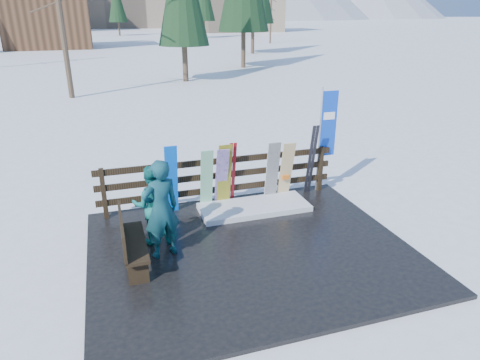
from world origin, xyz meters
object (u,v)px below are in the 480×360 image
object	(u,v)px
rental_flag	(326,128)
person_front	(161,209)
snowboard_0	(171,180)
snowboard_5	(286,170)
snowboard_1	(207,180)
person_back	(152,205)
bench	(130,240)
snowboard_2	(224,176)
snowboard_4	(272,172)
snowboard_3	(222,178)

from	to	relation	value
rental_flag	person_front	world-z (taller)	rental_flag
snowboard_0	snowboard_5	xyz separation A→B (m)	(2.73, 0.00, -0.09)
snowboard_1	person_back	world-z (taller)	person_back
bench	snowboard_2	world-z (taller)	snowboard_2
snowboard_0	snowboard_5	distance (m)	2.73
person_front	bench	bearing A→B (deg)	0.16
snowboard_2	snowboard_4	bearing A→B (deg)	-0.00
rental_flag	snowboard_5	bearing A→B (deg)	-166.67
snowboard_0	rental_flag	bearing A→B (deg)	3.99
person_front	snowboard_2	bearing A→B (deg)	-150.67
snowboard_0	person_back	distance (m)	1.28
bench	person_back	bearing A→B (deg)	55.91
rental_flag	snowboard_3	bearing A→B (deg)	-174.35
snowboard_1	person_back	distance (m)	1.77
snowboard_0	snowboard_2	size ratio (longest dim) A/B	1.05
bench	person_back	distance (m)	0.94
bench	snowboard_2	distance (m)	2.96
snowboard_4	rental_flag	distance (m)	1.75
bench	snowboard_4	size ratio (longest dim) A/B	1.01
snowboard_2	snowboard_3	size ratio (longest dim) A/B	1.04
snowboard_1	snowboard_3	size ratio (longest dim) A/B	0.97
snowboard_0	person_front	distance (m)	1.78
person_back	snowboard_4	bearing A→B (deg)	-149.74
bench	snowboard_3	distance (m)	2.91
snowboard_3	person_front	size ratio (longest dim) A/B	0.81
snowboard_1	snowboard_2	size ratio (longest dim) A/B	0.94
snowboard_1	snowboard_5	size ratio (longest dim) A/B	1.00
snowboard_2	person_front	distance (m)	2.39
snowboard_0	snowboard_1	distance (m)	0.79
rental_flag	person_front	size ratio (longest dim) A/B	1.39
bench	snowboard_4	bearing A→B (deg)	28.90
snowboard_1	snowboard_5	bearing A→B (deg)	0.00
snowboard_0	person_front	size ratio (longest dim) A/B	0.88
snowboard_2	person_back	xyz separation A→B (m)	(-1.76, -1.15, 0.02)
snowboard_2	snowboard_5	world-z (taller)	snowboard_2
snowboard_4	person_front	xyz separation A→B (m)	(-2.83, -1.71, 0.20)
person_front	snowboard_0	bearing A→B (deg)	-121.51
person_back	snowboard_2	bearing A→B (deg)	-137.99
snowboard_5	snowboard_2	bearing A→B (deg)	180.00
snowboard_0	snowboard_2	bearing A→B (deg)	0.00
snowboard_1	person_front	xyz separation A→B (m)	(-1.24, -1.71, 0.21)
snowboard_4	person_back	size ratio (longest dim) A/B	0.94
rental_flag	snowboard_1	bearing A→B (deg)	-174.99
snowboard_5	rental_flag	bearing A→B (deg)	13.33
snowboard_1	person_back	bearing A→B (deg)	-139.42
bench	rental_flag	xyz separation A→B (m)	(4.93, 2.17, 1.09)
snowboard_2	snowboard_3	world-z (taller)	snowboard_2
snowboard_4	snowboard_5	size ratio (longest dim) A/B	1.01
bench	snowboard_3	xyz separation A→B (m)	(2.20, 1.90, 0.21)
snowboard_2	person_back	size ratio (longest dim) A/B	0.99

